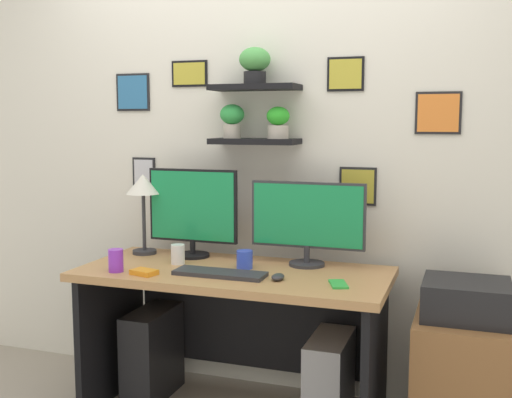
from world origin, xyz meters
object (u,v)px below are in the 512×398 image
at_px(monitor_left, 193,210).
at_px(keyboard, 220,273).
at_px(computer_tower_left, 153,353).
at_px(computer_mouse, 278,277).
at_px(pen_cup, 178,254).
at_px(water_cup, 116,260).
at_px(coffee_mug, 245,259).
at_px(scissors_tray, 144,272).
at_px(desk, 237,309).
at_px(computer_tower_right, 329,381).
at_px(drawer_cabinet, 463,381).
at_px(desk_lamp, 143,191).
at_px(cell_phone, 338,284).
at_px(monitor_right, 308,220).
at_px(printer, 466,300).

xyz_separation_m(monitor_left, keyboard, (0.30, -0.34, -0.24)).
bearing_deg(computer_tower_left, computer_mouse, -13.63).
height_order(pen_cup, water_cup, water_cup).
bearing_deg(coffee_mug, scissors_tray, -146.19).
xyz_separation_m(desk, computer_tower_right, (0.47, 0.00, -0.31)).
bearing_deg(pen_cup, computer_tower_right, 2.08).
distance_m(computer_mouse, water_cup, 0.80).
height_order(monitor_left, computer_tower_right, monitor_left).
height_order(scissors_tray, water_cup, water_cup).
bearing_deg(drawer_cabinet, water_cup, -168.86).
distance_m(keyboard, desk_lamp, 0.74).
height_order(keyboard, drawer_cabinet, keyboard).
bearing_deg(scissors_tray, computer_mouse, 9.77).
distance_m(cell_phone, drawer_cabinet, 0.74).
relative_size(computer_mouse, pen_cup, 0.90).
xyz_separation_m(computer_mouse, drawer_cabinet, (0.82, 0.22, -0.47)).
height_order(desk, scissors_tray, scissors_tray).
bearing_deg(cell_phone, drawer_cabinet, 0.68).
distance_m(monitor_right, printer, 0.84).
bearing_deg(computer_tower_left, printer, 1.19).
distance_m(monitor_right, drawer_cabinet, 1.04).
height_order(desk, pen_cup, pen_cup).
xyz_separation_m(desk, monitor_right, (0.32, 0.16, 0.45)).
relative_size(monitor_right, coffee_mug, 6.49).
distance_m(pen_cup, scissors_tray, 0.26).
distance_m(keyboard, drawer_cabinet, 1.22).
relative_size(computer_mouse, drawer_cabinet, 0.15).
xyz_separation_m(computer_mouse, scissors_tray, (-0.63, -0.11, -0.00)).
height_order(water_cup, printer, water_cup).
bearing_deg(coffee_mug, monitor_right, 31.78).
bearing_deg(pen_cup, cell_phone, -9.47).
distance_m(monitor_left, pen_cup, 0.28).
relative_size(monitor_right, drawer_cabinet, 0.99).
xyz_separation_m(desk, printer, (1.08, 0.05, 0.14)).
bearing_deg(water_cup, computer_mouse, 7.27).
height_order(monitor_right, cell_phone, monitor_right).
distance_m(cell_phone, computer_tower_right, 0.56).
relative_size(coffee_mug, scissors_tray, 0.75).
height_order(monitor_right, drawer_cabinet, monitor_right).
bearing_deg(computer_mouse, printer, 14.77).
relative_size(keyboard, computer_tower_right, 0.99).
relative_size(keyboard, printer, 1.16).
xyz_separation_m(monitor_left, computer_tower_left, (-0.18, -0.15, -0.76)).
distance_m(cell_phone, water_cup, 1.08).
height_order(scissors_tray, drawer_cabinet, scissors_tray).
relative_size(pen_cup, drawer_cabinet, 0.17).
bearing_deg(computer_tower_right, desk_lamp, 172.74).
height_order(pen_cup, computer_tower_left, pen_cup).
distance_m(coffee_mug, computer_tower_right, 0.72).
xyz_separation_m(monitor_left, computer_mouse, (0.58, -0.33, -0.24)).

